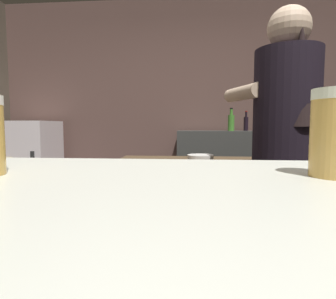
# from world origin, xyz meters

# --- Properties ---
(wall_back) EXTENTS (5.20, 0.10, 2.70)m
(wall_back) POSITION_xyz_m (0.00, 2.20, 1.35)
(wall_back) COLOR brown
(wall_back) RESTS_ON ground
(prep_counter) EXTENTS (2.10, 0.60, 0.91)m
(prep_counter) POSITION_xyz_m (0.35, 0.59, 0.45)
(prep_counter) COLOR #4E3B26
(prep_counter) RESTS_ON ground
(back_shelf) EXTENTS (0.87, 0.36, 1.09)m
(back_shelf) POSITION_xyz_m (0.11, 1.92, 0.55)
(back_shelf) COLOR #3C3D3B
(back_shelf) RESTS_ON ground
(mini_fridge) EXTENTS (0.58, 0.58, 1.21)m
(mini_fridge) POSITION_xyz_m (-2.06, 1.75, 0.60)
(mini_fridge) COLOR white
(mini_fridge) RESTS_ON ground
(bartender) EXTENTS (0.50, 0.55, 1.77)m
(bartender) POSITION_xyz_m (0.35, 0.13, 1.03)
(bartender) COLOR #303532
(bartender) RESTS_ON ground
(knife_block) EXTENTS (0.10, 0.08, 0.27)m
(knife_block) POSITION_xyz_m (0.76, 0.58, 1.01)
(knife_block) COLOR olive
(knife_block) RESTS_ON prep_counter
(mixing_bowl) EXTENTS (0.18, 0.18, 0.05)m
(mixing_bowl) POSITION_xyz_m (-0.09, 0.52, 0.93)
(mixing_bowl) COLOR silver
(mixing_bowl) RESTS_ON prep_counter
(chefs_knife) EXTENTS (0.24, 0.08, 0.01)m
(chefs_knife) POSITION_xyz_m (0.63, 0.54, 0.91)
(chefs_knife) COLOR silver
(chefs_knife) RESTS_ON prep_counter
(pint_glass_far) EXTENTS (0.07, 0.07, 0.13)m
(pint_glass_far) POSITION_xyz_m (0.07, -0.99, 1.15)
(pint_glass_far) COLOR #DBAA51
(pint_glass_far) RESTS_ON bar_counter
(bottle_olive_oil) EXTENTS (0.07, 0.07, 0.26)m
(bottle_olive_oil) POSITION_xyz_m (0.29, 1.89, 1.20)
(bottle_olive_oil) COLOR #45882F
(bottle_olive_oil) RESTS_ON back_shelf
(bottle_vinegar) EXTENTS (0.05, 0.05, 0.23)m
(bottle_vinegar) POSITION_xyz_m (0.47, 1.96, 1.18)
(bottle_vinegar) COLOR black
(bottle_vinegar) RESTS_ON back_shelf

